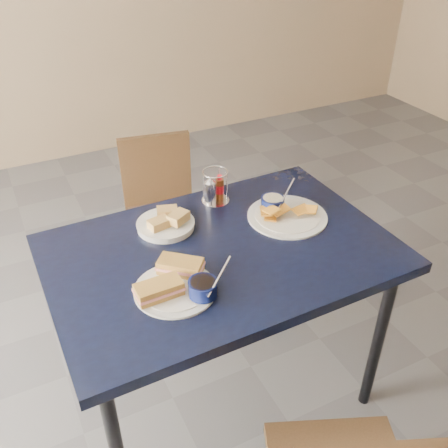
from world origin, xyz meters
name	(u,v)px	position (x,y,z in m)	size (l,w,h in m)	color
ground	(251,366)	(0.00, 0.00, 0.00)	(6.00, 6.00, 0.00)	#4A4A4F
dining_table	(221,264)	(-0.17, -0.05, 0.68)	(1.19, 0.80, 0.75)	black
chair_far	(159,201)	(-0.10, 0.84, 0.44)	(0.41, 0.40, 0.77)	#321F10
sandwich_plate	(178,283)	(-0.38, -0.18, 0.78)	(0.29, 0.27, 0.12)	white
plantain_plate	(282,212)	(0.13, 0.04, 0.77)	(0.30, 0.30, 0.12)	white
bread_basket	(167,223)	(-0.29, 0.15, 0.77)	(0.21, 0.21, 0.07)	white
condiment_caddy	(214,189)	(-0.06, 0.24, 0.81)	(0.11, 0.11, 0.14)	silver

